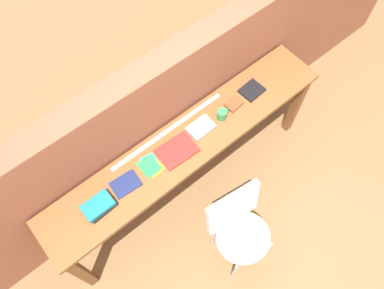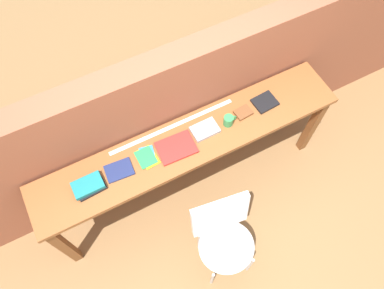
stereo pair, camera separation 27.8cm
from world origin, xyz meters
name	(u,v)px [view 1 (the left image)]	position (x,y,z in m)	size (l,w,h in m)	color
ground_plane	(209,207)	(0.00, 0.00, 0.00)	(40.00, 40.00, 0.00)	olive
brick_wall_back	(162,121)	(0.00, 0.64, 0.74)	(6.00, 0.20, 1.48)	#935138
sideboard	(188,150)	(0.00, 0.30, 0.74)	(2.50, 0.44, 0.88)	brown
chair_white_moulded	(239,227)	(-0.06, -0.39, 0.53)	(0.50, 0.51, 0.89)	white
book_stack_leftmost	(99,206)	(-0.80, 0.29, 0.91)	(0.23, 0.16, 0.05)	black
magazine_cycling	(126,184)	(-0.57, 0.31, 0.89)	(0.20, 0.15, 0.01)	navy
pamphlet_pile_colourful	(151,165)	(-0.34, 0.32, 0.89)	(0.15, 0.19, 0.01)	orange
book_open_centre	(177,150)	(-0.11, 0.29, 0.89)	(0.28, 0.21, 0.02)	red
book_grey_hardcover	(201,128)	(0.15, 0.32, 0.89)	(0.21, 0.14, 0.03)	#9E9EA3
mug	(222,114)	(0.34, 0.29, 0.92)	(0.11, 0.08, 0.09)	#338C4C
leather_journal_brown	(234,104)	(0.49, 0.32, 0.89)	(0.13, 0.10, 0.02)	brown
book_repair_rightmost	(252,90)	(0.70, 0.33, 0.89)	(0.18, 0.15, 0.02)	black
ruler_metal_back_edge	(168,130)	(-0.06, 0.47, 0.88)	(1.05, 0.03, 0.00)	silver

